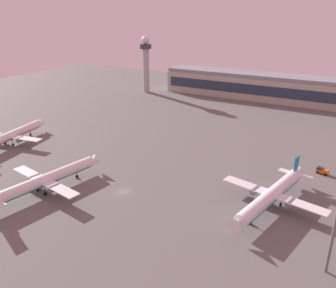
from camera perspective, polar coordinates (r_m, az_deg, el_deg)
name	(u,v)px	position (r m, az deg, el deg)	size (l,w,h in m)	color
ground_plane	(123,191)	(113.00, -7.49, -7.83)	(416.00, 416.00, 0.00)	#605E5B
terminal_building	(272,87)	(234.33, 16.94, 8.97)	(143.34, 22.40, 16.40)	#B2AD99
control_tower	(146,60)	(245.27, -3.69, 13.71)	(8.00, 8.00, 38.41)	#A8A8B2
airplane_far_stand	(45,180)	(117.32, -19.69, -5.65)	(31.92, 40.83, 10.50)	white
airplane_taxiway_distant	(11,136)	(163.85, -24.62, 1.26)	(31.01, 39.64, 10.21)	white
airplane_near_gate	(272,195)	(106.67, 16.89, -8.05)	(32.47, 41.47, 10.71)	white
maintenance_van	(322,171)	(134.90, 24.26, -4.06)	(4.44, 2.73, 2.25)	#D85919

